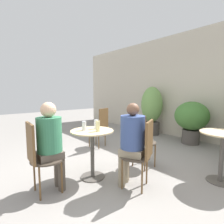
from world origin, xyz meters
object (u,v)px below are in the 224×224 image
at_px(bistro_chair_4, 140,137).
at_px(beer_glass_1, 98,126).
at_px(seated_person_0, 51,139).
at_px(seated_person_1, 131,137).
at_px(potted_plant_0, 152,109).
at_px(beer_glass_0, 84,126).
at_px(bistro_chair_1, 143,149).
at_px(cafe_table_near, 92,143).
at_px(beer_glass_2, 96,124).
at_px(cafe_table_far, 222,146).
at_px(bistro_chair_0, 39,153).
at_px(potted_plant_1, 191,118).
at_px(bistro_chair_3, 101,125).

xyz_separation_m(bistro_chair_4, beer_glass_1, (-0.15, -0.79, 0.27)).
distance_m(seated_person_0, seated_person_1, 1.08).
relative_size(seated_person_1, beer_glass_1, 7.54).
height_order(bistro_chair_4, potted_plant_0, potted_plant_0).
relative_size(seated_person_1, beer_glass_0, 8.30).
height_order(seated_person_1, potted_plant_0, potted_plant_0).
bearing_deg(bistro_chair_1, cafe_table_near, -90.00).
distance_m(bistro_chair_4, beer_glass_2, 0.81).
height_order(cafe_table_far, bistro_chair_4, bistro_chair_4).
bearing_deg(cafe_table_near, bistro_chair_0, -94.42).
bearing_deg(beer_glass_1, seated_person_0, -104.53).
height_order(bistro_chair_1, beer_glass_0, bistro_chair_1).
height_order(cafe_table_far, potted_plant_0, potted_plant_0).
height_order(bistro_chair_1, bistro_chair_4, same).
xyz_separation_m(cafe_table_near, beer_glass_2, (-0.05, 0.11, 0.27)).
xyz_separation_m(seated_person_1, beer_glass_1, (-0.44, -0.25, 0.12)).
bearing_deg(cafe_table_far, beer_glass_1, -132.68).
bearing_deg(potted_plant_1, bistro_chair_4, -87.16).
bearing_deg(potted_plant_1, beer_glass_0, -94.45).
distance_m(bistro_chair_1, potted_plant_1, 2.66).
distance_m(bistro_chair_0, seated_person_0, 0.22).
xyz_separation_m(bistro_chair_0, bistro_chair_1, (0.77, 1.12, 0.00)).
bearing_deg(beer_glass_1, seated_person_1, 29.33).
bearing_deg(bistro_chair_4, potted_plant_0, -56.14).
xyz_separation_m(cafe_table_near, bistro_chair_3, (-1.11, 1.00, 0.01)).
bearing_deg(bistro_chair_0, bistro_chair_3, -55.10).
relative_size(cafe_table_far, potted_plant_1, 0.69).
height_order(bistro_chair_0, beer_glass_1, bistro_chair_0).
height_order(cafe_table_near, seated_person_1, seated_person_1).
relative_size(seated_person_0, seated_person_1, 1.02).
xyz_separation_m(bistro_chair_3, beer_glass_1, (1.23, -0.98, 0.27)).
bearing_deg(bistro_chair_4, seated_person_0, 79.05).
height_order(beer_glass_0, potted_plant_1, potted_plant_1).
bearing_deg(potted_plant_0, cafe_table_near, -69.55).
distance_m(cafe_table_far, potted_plant_0, 2.98).
distance_m(cafe_table_near, cafe_table_far, 1.91).
relative_size(cafe_table_far, seated_person_1, 0.63).
xyz_separation_m(bistro_chair_1, bistro_chair_4, (-0.44, 0.48, 0.00)).
distance_m(bistro_chair_3, beer_glass_1, 1.59).
xyz_separation_m(bistro_chair_0, beer_glass_2, (0.01, 0.89, 0.26)).
bearing_deg(bistro_chair_0, bistro_chair_1, -120.00).
height_order(cafe_table_near, bistro_chair_1, bistro_chair_1).
bearing_deg(potted_plant_1, bistro_chair_1, -78.22).
height_order(cafe_table_near, bistro_chair_4, bistro_chair_4).
bearing_deg(bistro_chair_1, beer_glass_0, -86.52).
height_order(cafe_table_near, cafe_table_far, same).
height_order(cafe_table_far, bistro_chair_0, bistro_chair_0).
relative_size(bistro_chair_4, potted_plant_1, 0.87).
relative_size(bistro_chair_1, beer_glass_2, 6.51).
height_order(bistro_chair_3, beer_glass_1, bistro_chair_3).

